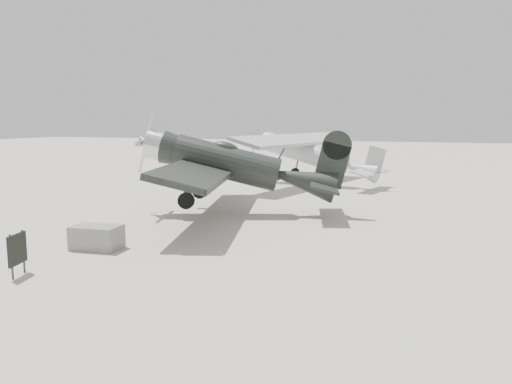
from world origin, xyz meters
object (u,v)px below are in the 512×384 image
equipment_block (97,237)px  lowwing_monoplane (237,166)px  highwing_monoplane (309,149)px  sign_board (17,250)px

equipment_block → lowwing_monoplane: bearing=75.3°
highwing_monoplane → lowwing_monoplane: bearing=-78.8°
equipment_block → highwing_monoplane: bearing=83.2°
lowwing_monoplane → sign_board: lowwing_monoplane is taller
lowwing_monoplane → sign_board: size_ratio=10.52×
lowwing_monoplane → equipment_block: size_ratio=8.26×
highwing_monoplane → sign_board: size_ratio=10.74×
highwing_monoplane → equipment_block: highwing_monoplane is taller
lowwing_monoplane → equipment_block: lowwing_monoplane is taller
lowwing_monoplane → sign_board: (-1.92, -9.87, -1.39)m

